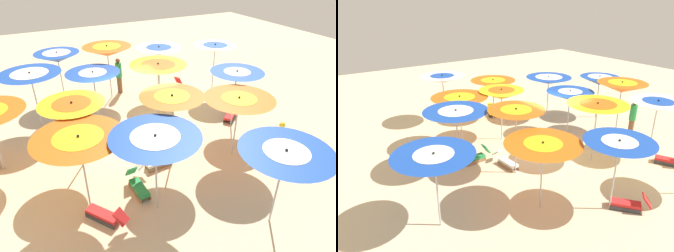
{
  "view_description": "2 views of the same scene",
  "coord_description": "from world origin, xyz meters",
  "views": [
    {
      "loc": [
        -3.13,
        -9.01,
        6.16
      ],
      "look_at": [
        0.81,
        -1.38,
        1.07
      ],
      "focal_mm": 31.89,
      "sensor_mm": 36.0,
      "label": 1
    },
    {
      "loc": [
        8.59,
        -7.78,
        5.94
      ],
      "look_at": [
        -1.18,
        -1.12,
        1.02
      ],
      "focal_mm": 33.23,
      "sensor_mm": 36.0,
      "label": 2
    }
  ],
  "objects": [
    {
      "name": "beach_umbrella_10",
      "position": [
        0.64,
        -1.95,
        2.24
      ],
      "size": [
        1.96,
        1.96,
        2.51
      ],
      "color": "#B2B2B7",
      "rests_on": "ground"
    },
    {
      "name": "beach_umbrella_4",
      "position": [
        0.48,
        3.93,
        2.26
      ],
      "size": [
        2.17,
        2.17,
        2.53
      ],
      "color": "#B2B2B7",
      "rests_on": "ground"
    },
    {
      "name": "beach_umbrella_14",
      "position": [
        2.72,
        -2.53,
        1.99
      ],
      "size": [
        2.24,
        2.24,
        2.23
      ],
      "color": "#B2B2B7",
      "rests_on": "ground"
    },
    {
      "name": "beach_umbrella_0",
      "position": [
        -1.56,
        4.91,
        1.99
      ],
      "size": [
        1.99,
        1.99,
        2.26
      ],
      "color": "#B2B2B7",
      "rests_on": "ground"
    },
    {
      "name": "ground",
      "position": [
        0.0,
        0.0,
        -0.02
      ],
      "size": [
        39.5,
        39.5,
        0.04
      ],
      "primitive_type": "cube",
      "color": "beige"
    },
    {
      "name": "lounger_4",
      "position": [
        -5.0,
        0.51,
        0.2
      ],
      "size": [
        1.14,
        0.76,
        0.57
      ],
      "rotation": [
        0.0,
        0.0,
        5.83
      ],
      "color": "#333338",
      "rests_on": "ground"
    },
    {
      "name": "beach_umbrella_7",
      "position": [
        -2.28,
        -2.61,
        2.04
      ],
      "size": [
        2.29,
        2.29,
        2.31
      ],
      "color": "#B2B2B7",
      "rests_on": "ground"
    },
    {
      "name": "beach_umbrella_8",
      "position": [
        2.67,
        3.15,
        2.16
      ],
      "size": [
        2.08,
        2.08,
        2.41
      ],
      "color": "#B2B2B7",
      "rests_on": "ground"
    },
    {
      "name": "lounger_2",
      "position": [
        -0.88,
        -2.73,
        0.2
      ],
      "size": [
        0.38,
        1.13,
        0.61
      ],
      "rotation": [
        0.0,
        0.0,
        4.76
      ],
      "color": "olive",
      "rests_on": "ground"
    },
    {
      "name": "beach_umbrella_13",
      "position": [
        3.97,
        -0.84,
        2.08
      ],
      "size": [
        2.0,
        2.0,
        2.33
      ],
      "color": "#B2B2B7",
      "rests_on": "ground"
    },
    {
      "name": "beach_umbrella_15",
      "position": [
        1.76,
        -5.35,
        2.04
      ],
      "size": [
        2.18,
        2.18,
        2.31
      ],
      "color": "#B2B2B7",
      "rests_on": "ground"
    },
    {
      "name": "lounger_5",
      "position": [
        3.47,
        3.24,
        0.21
      ],
      "size": [
        1.13,
        0.8,
        0.62
      ],
      "rotation": [
        0.0,
        0.0,
        3.61
      ],
      "color": "#333338",
      "rests_on": "ground"
    },
    {
      "name": "beach_umbrella_2",
      "position": [
        -4.36,
        0.26,
        1.92
      ],
      "size": [
        2.25,
        2.25,
        2.16
      ],
      "color": "#B2B2B7",
      "rests_on": "ground"
    },
    {
      "name": "lounger_0",
      "position": [
        0.07,
        -1.95,
        0.19
      ],
      "size": [
        1.29,
        0.41,
        0.53
      ],
      "rotation": [
        0.0,
        0.0,
        6.37
      ],
      "color": "olive",
      "rests_on": "ground"
    },
    {
      "name": "beach_umbrella_5",
      "position": [
        -0.72,
        1.98,
        1.91
      ],
      "size": [
        2.09,
        2.09,
        2.16
      ],
      "color": "#B2B2B7",
      "rests_on": "ground"
    },
    {
      "name": "beach_umbrella_1",
      "position": [
        -2.89,
        2.65,
        2.05
      ],
      "size": [
        2.29,
        2.29,
        2.28
      ],
      "color": "#B2B2B7",
      "rests_on": "ground"
    },
    {
      "name": "beach_umbrella_3",
      "position": [
        -5.36,
        -2.01,
        2.25
      ],
      "size": [
        2.09,
        2.09,
        2.49
      ],
      "color": "#B2B2B7",
      "rests_on": "ground"
    },
    {
      "name": "beach_umbrella_9",
      "position": [
        1.61,
        1.02,
        2.21
      ],
      "size": [
        2.23,
        2.23,
        2.42
      ],
      "color": "#B2B2B7",
      "rests_on": "ground"
    },
    {
      "name": "beach_umbrella_6",
      "position": [
        -2.05,
        -0.76,
        2.1
      ],
      "size": [
        1.95,
        1.95,
        2.36
      ],
      "color": "#B2B2B7",
      "rests_on": "ground"
    },
    {
      "name": "beachgoer_0",
      "position": [
        1.03,
        4.26,
        0.91
      ],
      "size": [
        0.3,
        0.3,
        1.74
      ],
      "rotation": [
        0.0,
        0.0,
        2.25
      ],
      "color": "brown",
      "rests_on": "ground"
    },
    {
      "name": "beach_umbrella_11",
      "position": [
        -0.66,
        -3.56,
        2.13
      ],
      "size": [
        2.27,
        2.27,
        2.4
      ],
      "color": "#B2B2B7",
      "rests_on": "ground"
    },
    {
      "name": "lounger_1",
      "position": [
        -2.07,
        -3.37,
        0.19
      ],
      "size": [
        0.96,
        1.2,
        0.55
      ],
      "rotation": [
        0.0,
        0.0,
        8.46
      ],
      "color": "#333338",
      "rests_on": "ground"
    },
    {
      "name": "lounger_3",
      "position": [
        4.28,
        -0.39,
        0.2
      ],
      "size": [
        1.12,
        1.01,
        0.59
      ],
      "rotation": [
        0.0,
        0.0,
        3.83
      ],
      "color": "#333338",
      "rests_on": "ground"
    }
  ]
}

